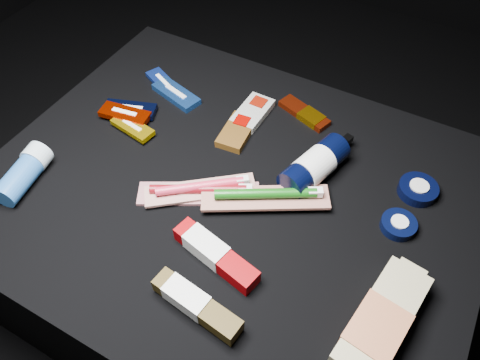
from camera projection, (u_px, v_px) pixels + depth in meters
The scene contains 20 objects.
ground at pixel (233, 280), 1.25m from camera, with size 3.00×3.00×0.00m, color black.
cloth_table at pixel (232, 240), 1.10m from camera, with size 0.98×0.78×0.40m, color black.
luna_bar_0 at pixel (176, 94), 1.11m from camera, with size 0.13×0.08×0.02m.
luna_bar_1 at pixel (163, 82), 1.14m from camera, with size 0.11×0.08×0.01m.
luna_bar_2 at pixel (130, 109), 1.07m from camera, with size 0.13×0.08×0.02m.
luna_bar_3 at pixel (133, 127), 1.03m from camera, with size 0.11×0.05×0.01m.
luna_bar_4 at pixel (125, 114), 1.06m from camera, with size 0.12×0.06×0.02m.
clif_bar_0 at pixel (238, 130), 1.03m from camera, with size 0.07×0.11×0.02m.
clif_bar_1 at pixel (254, 111), 1.07m from camera, with size 0.06×0.11×0.02m.
power_bar at pixel (307, 115), 1.07m from camera, with size 0.13×0.08×0.02m.
lotion_bottle at pixel (314, 166), 0.94m from camera, with size 0.10×0.20×0.07m.
cream_tin_upper at pixel (418, 189), 0.92m from camera, with size 0.08×0.08×0.02m.
cream_tin_lower at pixel (399, 225), 0.87m from camera, with size 0.07×0.07×0.02m.
bodywash_bottle at pixel (380, 323), 0.74m from camera, with size 0.10×0.23×0.05m.
deodorant_stick at pixel (24, 173), 0.93m from camera, with size 0.08×0.14×0.06m.
toothbrush_pack_0 at pixel (200, 192), 0.92m from camera, with size 0.24×0.16×0.03m.
toothbrush_pack_1 at pixel (202, 188), 0.92m from camera, with size 0.20×0.18×0.02m.
toothbrush_pack_2 at pixel (267, 196), 0.90m from camera, with size 0.24×0.17×0.03m.
toothpaste_carton_red at pixel (212, 252), 0.83m from camera, with size 0.18×0.08×0.03m.
toothpaste_carton_green at pixel (193, 302), 0.76m from camera, with size 0.17×0.06×0.03m.
Camera 1 is at (0.30, -0.51, 1.14)m, focal length 35.00 mm.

